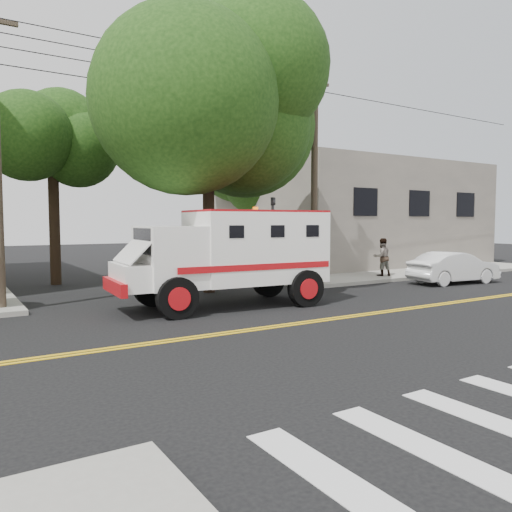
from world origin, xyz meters
TOP-DOWN VIEW (x-y plane):
  - ground at (0.00, 0.00)m, footprint 100.00×100.00m
  - sidewalk_ne at (13.50, 13.50)m, footprint 17.00×17.00m
  - building_right at (15.00, 14.00)m, footprint 14.00×12.00m
  - utility_pole_right at (6.30, 6.20)m, footprint 0.28×0.28m
  - tree_main at (1.94, 6.21)m, footprint 6.08×5.70m
  - tree_left at (-2.68, 11.79)m, footprint 4.48×4.20m
  - tree_right at (8.84, 15.77)m, footprint 4.80×4.50m
  - traffic_signal at (3.80, 5.60)m, footprint 0.15×0.18m
  - armored_truck at (0.68, 3.30)m, footprint 6.80×3.05m
  - parked_sedan at (11.67, 3.27)m, footprint 4.28×1.91m
  - pedestrian_a at (6.02, 5.50)m, footprint 0.76×0.62m
  - pedestrian_b at (10.25, 6.10)m, footprint 0.99×0.86m

SIDE VIEW (x-z plane):
  - ground at x=0.00m, z-range 0.00..0.00m
  - sidewalk_ne at x=13.50m, z-range 0.00..0.15m
  - parked_sedan at x=11.67m, z-range 0.00..1.37m
  - pedestrian_b at x=10.25m, z-range 0.15..1.90m
  - pedestrian_a at x=6.02m, z-range 0.15..1.96m
  - armored_truck at x=0.68m, z-range 0.21..3.24m
  - traffic_signal at x=3.80m, z-range 0.43..4.03m
  - building_right at x=15.00m, z-range 0.15..6.15m
  - utility_pole_right at x=6.30m, z-range 0.00..9.00m
  - tree_left at x=-2.68m, z-range 1.88..9.58m
  - tree_right at x=8.84m, z-range 1.99..10.19m
  - tree_main at x=1.94m, z-range 2.27..12.12m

